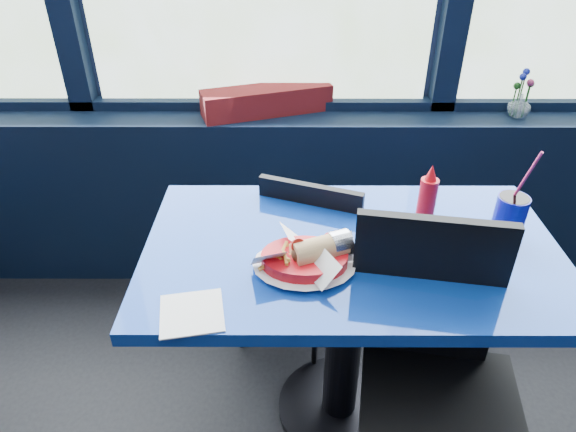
# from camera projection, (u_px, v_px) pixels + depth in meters

# --- Properties ---
(window_sill) EXTENTS (5.00, 0.26, 0.80)m
(window_sill) POSITION_uv_depth(u_px,v_px,m) (264.00, 195.00, 2.40)
(window_sill) COLOR black
(window_sill) RESTS_ON ground
(near_table) EXTENTS (1.20, 0.70, 0.75)m
(near_table) POSITION_uv_depth(u_px,v_px,m) (348.00, 293.00, 1.58)
(near_table) COLOR black
(near_table) RESTS_ON ground
(chair_near_front) EXTENTS (0.49, 0.49, 0.93)m
(chair_near_front) POSITION_uv_depth(u_px,v_px,m) (433.00, 365.00, 1.39)
(chair_near_front) COLOR black
(chair_near_front) RESTS_ON ground
(chair_near_back) EXTENTS (0.48, 0.48, 0.82)m
(chair_near_back) POSITION_uv_depth(u_px,v_px,m) (298.00, 253.00, 1.92)
(chair_near_back) COLOR black
(chair_near_back) RESTS_ON ground
(planter_box) EXTENTS (0.57, 0.31, 0.11)m
(planter_box) POSITION_uv_depth(u_px,v_px,m) (267.00, 100.00, 2.18)
(planter_box) COLOR maroon
(planter_box) RESTS_ON window_sill
(flower_vase) EXTENTS (0.10, 0.10, 0.20)m
(flower_vase) POSITION_uv_depth(u_px,v_px,m) (520.00, 103.00, 2.14)
(flower_vase) COLOR silver
(flower_vase) RESTS_ON window_sill
(food_basket) EXTENTS (0.26, 0.25, 0.09)m
(food_basket) POSITION_uv_depth(u_px,v_px,m) (306.00, 258.00, 1.38)
(food_basket) COLOR red
(food_basket) RESTS_ON near_table
(ketchup_bottle) EXTENTS (0.05, 0.05, 0.20)m
(ketchup_bottle) POSITION_uv_depth(u_px,v_px,m) (427.00, 198.00, 1.53)
(ketchup_bottle) COLOR red
(ketchup_bottle) RESTS_ON near_table
(soda_cup) EXTENTS (0.09, 0.09, 0.30)m
(soda_cup) POSITION_uv_depth(u_px,v_px,m) (509.00, 218.00, 1.47)
(soda_cup) COLOR #0D1097
(soda_cup) RESTS_ON near_table
(napkin) EXTENTS (0.18, 0.18, 0.00)m
(napkin) POSITION_uv_depth(u_px,v_px,m) (192.00, 313.00, 1.25)
(napkin) COLOR white
(napkin) RESTS_ON near_table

